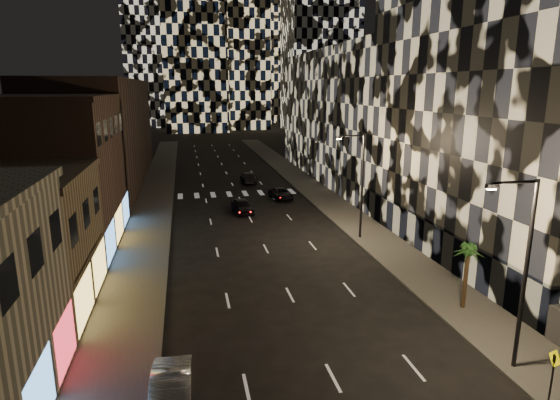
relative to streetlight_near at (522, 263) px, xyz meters
name	(u,v)px	position (x,y,z in m)	size (l,w,h in m)	color
sidewalk_left	(155,197)	(-18.35, 40.00, -5.28)	(4.00, 120.00, 0.15)	#47443F
sidewalk_right	(314,190)	(1.65, 40.00, -5.28)	(4.00, 120.00, 0.15)	#47443F
curb_left	(173,196)	(-16.25, 40.00, -5.28)	(0.20, 120.00, 0.15)	#4C4C47
curb_right	(298,190)	(-0.45, 40.00, -5.28)	(0.20, 120.00, 0.15)	#4C4C47
retail_brown	(51,175)	(-25.35, 23.50, 0.65)	(10.00, 15.00, 12.00)	#51382E
retail_filler_left	(102,133)	(-25.35, 50.00, 1.65)	(10.00, 40.00, 14.00)	#51382E
midrise_right	(533,114)	(11.65, 14.50, 5.65)	(16.00, 25.00, 22.00)	#232326
midrise_base	(431,239)	(3.95, 14.50, -3.85)	(0.60, 25.00, 3.00)	#383838
midrise_filler_right	(369,116)	(11.65, 47.00, 3.65)	(16.00, 40.00, 18.00)	#232326
streetlight_near	(522,263)	(0.00, 0.00, 0.00)	(2.55, 0.25, 9.00)	black
streetlight_far	(360,179)	(0.00, 20.00, 0.00)	(2.55, 0.25, 9.00)	black
car_silver_parked	(171,394)	(-15.55, 0.18, -4.58)	(1.64, 4.71, 1.55)	gray
car_dark_midlane	(242,206)	(-8.85, 30.62, -4.60)	(1.78, 4.42, 1.50)	black
car_dark_oncoming	(249,177)	(-5.97, 46.76, -4.62)	(2.05, 5.04, 1.46)	black
car_dark_rightlane	(281,194)	(-3.53, 36.12, -4.72)	(2.09, 4.54, 1.26)	black
ped_sign	(554,367)	(-0.06, -2.57, -3.60)	(0.19, 0.79, 2.39)	black
palm_tree	(468,255)	(1.38, 5.97, -1.90)	(2.03, 2.04, 4.01)	#47331E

